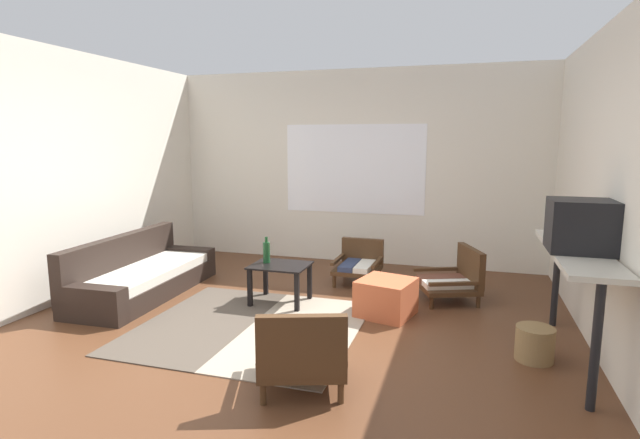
# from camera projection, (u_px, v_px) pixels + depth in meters

# --- Properties ---
(ground_plane) EXTENTS (7.80, 7.80, 0.00)m
(ground_plane) POSITION_uv_depth(u_px,v_px,m) (275.00, 341.00, 4.29)
(ground_plane) COLOR #56331E
(far_wall_with_window) EXTENTS (5.60, 0.13, 2.70)m
(far_wall_with_window) POSITION_uv_depth(u_px,v_px,m) (355.00, 167.00, 6.96)
(far_wall_with_window) COLOR silver
(far_wall_with_window) RESTS_ON ground
(side_wall_right) EXTENTS (0.12, 6.60, 2.70)m
(side_wall_right) POSITION_uv_depth(u_px,v_px,m) (626.00, 193.00, 3.59)
(side_wall_right) COLOR silver
(side_wall_right) RESTS_ON ground
(side_wall_left) EXTENTS (0.12, 6.60, 2.70)m
(side_wall_left) POSITION_uv_depth(u_px,v_px,m) (46.00, 177.00, 5.12)
(side_wall_left) COLOR silver
(side_wall_left) RESTS_ON ground
(area_rug) EXTENTS (2.00, 1.97, 0.01)m
(area_rug) POSITION_uv_depth(u_px,v_px,m) (250.00, 326.00, 4.62)
(area_rug) COLOR #4C4238
(area_rug) RESTS_ON ground
(couch) EXTENTS (0.81, 1.98, 0.66)m
(couch) POSITION_uv_depth(u_px,v_px,m) (141.00, 276.00, 5.58)
(couch) COLOR black
(couch) RESTS_ON ground
(coffee_table) EXTENTS (0.60, 0.50, 0.43)m
(coffee_table) POSITION_uv_depth(u_px,v_px,m) (280.00, 272.00, 5.25)
(coffee_table) COLOR black
(coffee_table) RESTS_ON ground
(armchair_by_window) EXTENTS (0.54, 0.59, 0.51)m
(armchair_by_window) POSITION_uv_depth(u_px,v_px,m) (359.00, 263.00, 6.05)
(armchair_by_window) COLOR #472D19
(armchair_by_window) RESTS_ON ground
(armchair_striped_foreground) EXTENTS (0.76, 0.76, 0.62)m
(armchair_striped_foreground) POSITION_uv_depth(u_px,v_px,m) (302.00, 354.00, 3.40)
(armchair_striped_foreground) COLOR #472D19
(armchair_striped_foreground) RESTS_ON ground
(armchair_corner) EXTENTS (0.78, 0.80, 0.58)m
(armchair_corner) POSITION_uv_depth(u_px,v_px,m) (454.00, 278.00, 5.37)
(armchair_corner) COLOR #472D19
(armchair_corner) RESTS_ON ground
(ottoman_orange) EXTENTS (0.61, 0.61, 0.37)m
(ottoman_orange) POSITION_uv_depth(u_px,v_px,m) (386.00, 297.00, 4.90)
(ottoman_orange) COLOR #BC5633
(ottoman_orange) RESTS_ON ground
(console_shelf) EXTENTS (0.40, 1.67, 0.90)m
(console_shelf) POSITION_uv_depth(u_px,v_px,m) (576.00, 263.00, 3.81)
(console_shelf) COLOR beige
(console_shelf) RESTS_ON ground
(crt_television) EXTENTS (0.45, 0.41, 0.39)m
(crt_television) POSITION_uv_depth(u_px,v_px,m) (581.00, 226.00, 3.70)
(crt_television) COLOR black
(crt_television) RESTS_ON console_shelf
(clay_vase) EXTENTS (0.25, 0.25, 0.32)m
(clay_vase) POSITION_uv_depth(u_px,v_px,m) (569.00, 226.00, 4.13)
(clay_vase) COLOR #935B38
(clay_vase) RESTS_ON console_shelf
(glass_bottle) EXTENTS (0.07, 0.07, 0.28)m
(glass_bottle) POSITION_uv_depth(u_px,v_px,m) (266.00, 252.00, 5.29)
(glass_bottle) COLOR #194723
(glass_bottle) RESTS_ON coffee_table
(wicker_basket) EXTENTS (0.30, 0.30, 0.27)m
(wicker_basket) POSITION_uv_depth(u_px,v_px,m) (535.00, 344.00, 3.91)
(wicker_basket) COLOR olive
(wicker_basket) RESTS_ON ground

